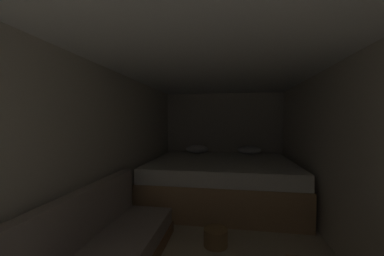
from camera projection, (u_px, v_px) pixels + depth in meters
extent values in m
plane|color=beige|center=(216.00, 252.00, 2.42)|extent=(7.18, 7.18, 0.00)
cube|color=beige|center=(223.00, 139.00, 4.97)|extent=(2.60, 0.05, 2.01)
cube|color=beige|center=(105.00, 155.00, 2.60)|extent=(0.05, 5.18, 2.01)
cube|color=beige|center=(349.00, 162.00, 2.18)|extent=(0.05, 5.18, 2.01)
cube|color=white|center=(216.00, 60.00, 2.36)|extent=(2.60, 5.18, 0.05)
cube|color=tan|center=(221.00, 187.00, 3.93)|extent=(2.38, 1.99, 0.51)
cube|color=white|center=(221.00, 166.00, 3.92)|extent=(2.34, 1.95, 0.22)
ellipsoid|color=white|center=(197.00, 149.00, 4.77)|extent=(0.47, 0.35, 0.17)
ellipsoid|color=white|center=(249.00, 150.00, 4.59)|extent=(0.47, 0.35, 0.17)
cube|color=#A8998E|center=(54.00, 234.00, 1.72)|extent=(0.12, 2.48, 0.47)
cylinder|color=olive|center=(216.00, 237.00, 2.53)|extent=(0.27, 0.27, 0.19)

